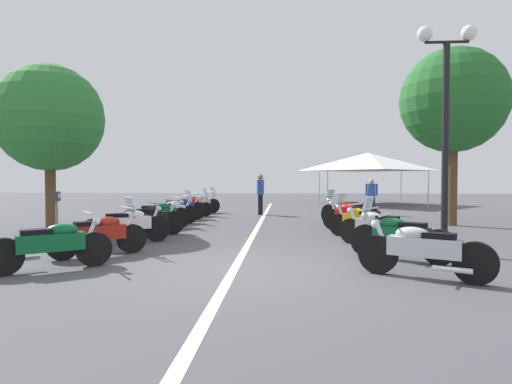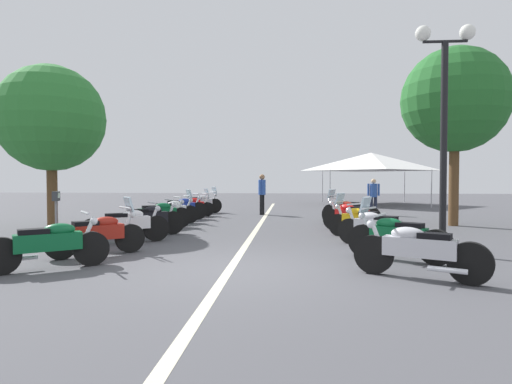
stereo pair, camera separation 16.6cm
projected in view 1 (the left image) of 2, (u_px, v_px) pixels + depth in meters
The scene contains 25 objects.
ground_plane at pixel (233, 270), 7.33m from camera, with size 80.00×80.00×0.00m, color #4C4C51.
lane_centre_stripe at pixel (257, 227), 13.78m from camera, with size 27.13×0.16×0.01m, color beige.
motorcycle_left_row_0 at pixel (52, 245), 7.28m from camera, with size 1.34×1.70×0.99m.
motorcycle_left_row_1 at pixel (100, 234), 8.65m from camera, with size 1.42×1.59×1.20m.
motorcycle_left_row_2 at pixel (127, 225), 10.31m from camera, with size 1.40×1.83×1.01m.
motorcycle_left_row_3 at pixel (147, 219), 11.66m from camera, with size 1.43×1.83×1.01m.
motorcycle_left_row_4 at pixel (158, 214), 13.32m from camera, with size 1.41×1.87×1.01m.
motorcycle_left_row_5 at pixel (170, 211), 14.71m from camera, with size 1.32×1.81×1.21m.
motorcycle_left_row_6 at pixel (179, 208), 16.19m from camera, with size 1.30×1.86×1.02m.
motorcycle_left_row_7 at pixel (189, 206), 17.64m from camera, with size 1.17×1.86×1.19m.
motorcycle_left_row_8 at pixel (198, 203), 19.36m from camera, with size 1.38×1.85×1.22m.
motorcycle_right_row_0 at pixel (423, 250), 6.70m from camera, with size 1.12×1.91×1.00m.
motorcycle_right_row_1 at pixel (400, 236), 8.20m from camera, with size 1.27×1.78×1.22m.
motorcycle_right_row_2 at pixel (378, 227), 9.88m from camera, with size 1.40×1.66×0.99m.
motorcycle_right_row_3 at pixel (361, 221), 11.33m from camera, with size 1.32×1.65×1.20m.
motorcycle_right_row_4 at pixel (351, 216), 12.81m from camera, with size 1.37×1.66×1.00m.
motorcycle_right_row_5 at pixel (349, 212), 14.31m from camera, with size 1.48×1.81×1.22m.
motorcycle_right_row_6 at pixel (345, 209), 15.85m from camera, with size 1.26×1.71×1.19m.
street_lamp_twin_globe at pixel (446, 98), 8.93m from camera, with size 0.32×1.22×4.79m.
parking_meter at pixel (57, 209), 9.71m from camera, with size 0.19×0.15×1.29m.
bystander_0 at pixel (260, 191), 18.74m from camera, with size 0.50×0.32×1.79m.
bystander_1 at pixel (372, 194), 18.71m from camera, with size 0.32×0.53×1.59m.
roadside_tree_0 at pixel (453, 101), 14.30m from camera, with size 3.50×3.50×5.98m.
roadside_tree_1 at pixel (49, 118), 13.41m from camera, with size 3.36×3.36×5.19m.
event_tent at pixel (368, 162), 26.18m from camera, with size 6.11×6.11×3.20m.
Camera 1 is at (-7.24, -0.88, 1.57)m, focal length 29.82 mm.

